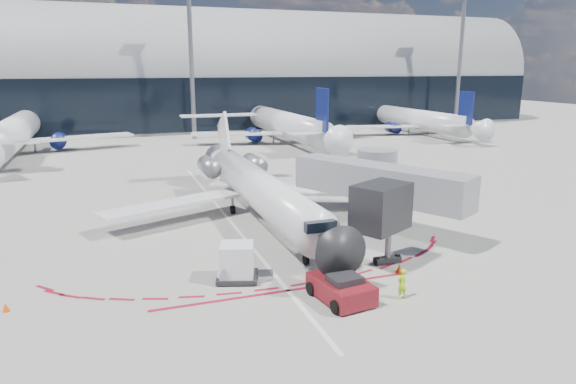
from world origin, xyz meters
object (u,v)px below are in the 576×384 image
object	(u,v)px
regional_jet	(256,186)
pushback_tug	(341,288)
uld_container	(237,262)
ramp_worker	(402,284)

from	to	relation	value
regional_jet	pushback_tug	bearing A→B (deg)	-90.25
pushback_tug	uld_container	distance (m)	5.86
regional_jet	pushback_tug	world-z (taller)	regional_jet
ramp_worker	uld_container	bearing A→B (deg)	-43.65
pushback_tug	uld_container	size ratio (longest dim) A/B	2.07
regional_jet	uld_container	bearing A→B (deg)	-110.64
regional_jet	ramp_worker	xyz separation A→B (m)	(2.82, -16.30, -1.63)
ramp_worker	uld_container	distance (m)	8.64
regional_jet	uld_container	distance (m)	12.26
ramp_worker	pushback_tug	bearing A→B (deg)	-25.74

